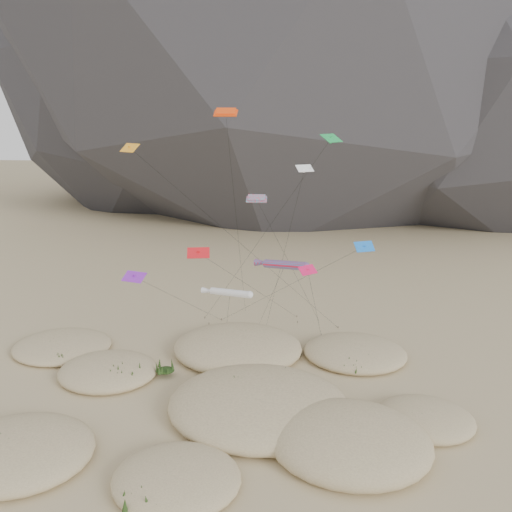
{
  "coord_description": "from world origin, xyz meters",
  "views": [
    {
      "loc": [
        7.32,
        -39.8,
        28.04
      ],
      "look_at": [
        2.02,
        12.0,
        12.98
      ],
      "focal_mm": 35.0,
      "sensor_mm": 36.0,
      "label": 1
    }
  ],
  "objects": [
    {
      "name": "ground",
      "position": [
        0.0,
        0.0,
        0.0
      ],
      "size": [
        500.0,
        500.0,
        0.0
      ],
      "primitive_type": "plane",
      "color": "#CCB789",
      "rests_on": "ground"
    },
    {
      "name": "dunes",
      "position": [
        0.45,
        4.16,
        0.69
      ],
      "size": [
        51.49,
        33.45,
        3.78
      ],
      "color": "#CCB789",
      "rests_on": "ground"
    },
    {
      "name": "dune_grass",
      "position": [
        -0.17,
        3.77,
        0.84
      ],
      "size": [
        42.14,
        28.48,
        1.51
      ],
      "color": "black",
      "rests_on": "ground"
    },
    {
      "name": "kite_stakes",
      "position": [
        2.61,
        23.13,
        0.15
      ],
      "size": [
        18.64,
        5.94,
        0.3
      ],
      "color": "#3F2D1E",
      "rests_on": "ground"
    },
    {
      "name": "rainbow_tube_kite",
      "position": [
        4.94,
        12.86,
        11.81
      ],
      "size": [
        6.76,
        10.77,
        12.6
      ],
      "color": "red",
      "rests_on": "ground"
    },
    {
      "name": "white_tube_kite",
      "position": [
        -0.66,
        9.09,
        9.71
      ],
      "size": [
        5.92,
        14.45,
        10.34
      ],
      "color": "silver",
      "rests_on": "ground"
    },
    {
      "name": "orange_parafoil",
      "position": [
        -0.83,
        10.81,
        27.54
      ],
      "size": [
        2.35,
        17.59,
        28.47
      ],
      "color": "#ED400C",
      "rests_on": "ground"
    },
    {
      "name": "multi_parafoil",
      "position": [
        1.93,
        14.55,
        18.63
      ],
      "size": [
        8.95,
        10.7,
        19.31
      ],
      "color": "#FF1A3A",
      "rests_on": "ground"
    },
    {
      "name": "delta_kites",
      "position": [
        0.98,
        10.93,
        17.52
      ],
      "size": [
        26.16,
        21.27,
        25.75
      ],
      "color": "blue",
      "rests_on": "ground"
    }
  ]
}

